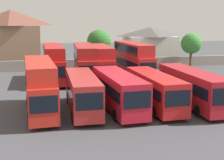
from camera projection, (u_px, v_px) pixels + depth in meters
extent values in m
plane|color=#424247|center=(91.00, 77.00, 48.04)|extent=(140.00, 140.00, 0.00)
cube|color=gray|center=(85.00, 64.00, 54.96)|extent=(56.00, 0.50, 1.80)
cube|color=red|center=(40.00, 94.00, 28.99)|extent=(3.00, 10.45, 2.98)
cube|color=black|center=(44.00, 105.00, 24.01)|extent=(2.14, 0.20, 1.34)
cube|color=black|center=(40.00, 90.00, 28.92)|extent=(3.00, 9.63, 0.94)
cube|color=red|center=(39.00, 69.00, 28.81)|extent=(2.93, 9.94, 1.51)
cube|color=black|center=(39.00, 69.00, 28.81)|extent=(2.99, 9.42, 1.06)
cylinder|color=black|center=(57.00, 117.00, 26.49)|extent=(0.36, 1.12, 1.10)
cylinder|color=black|center=(29.00, 119.00, 25.91)|extent=(0.36, 1.12, 1.10)
cylinder|color=black|center=(50.00, 99.00, 32.56)|extent=(0.36, 1.12, 1.10)
cylinder|color=black|center=(28.00, 100.00, 31.97)|extent=(0.36, 1.12, 1.10)
cube|color=#B12727|center=(82.00, 92.00, 29.63)|extent=(2.62, 10.18, 3.08)
cube|color=black|center=(89.00, 102.00, 24.66)|extent=(2.18, 0.11, 1.39)
cube|color=black|center=(82.00, 88.00, 29.56)|extent=(2.65, 9.37, 0.97)
cylinder|color=black|center=(100.00, 115.00, 27.08)|extent=(0.32, 1.10, 1.10)
cylinder|color=black|center=(73.00, 116.00, 26.64)|extent=(0.32, 1.10, 1.10)
cylinder|color=black|center=(90.00, 97.00, 33.14)|extent=(0.32, 1.10, 1.10)
cylinder|color=black|center=(68.00, 98.00, 32.69)|extent=(0.32, 1.10, 1.10)
cube|color=red|center=(118.00, 90.00, 30.19)|extent=(3.18, 10.89, 3.15)
cube|color=black|center=(137.00, 100.00, 25.01)|extent=(2.28, 0.21, 1.42)
cube|color=black|center=(118.00, 86.00, 30.12)|extent=(3.17, 10.03, 0.99)
cylinder|color=black|center=(142.00, 113.00, 27.60)|extent=(0.36, 1.11, 1.10)
cylinder|color=black|center=(116.00, 115.00, 26.98)|extent=(0.36, 1.11, 1.10)
cylinder|color=black|center=(120.00, 95.00, 33.92)|extent=(0.36, 1.11, 1.10)
cylinder|color=black|center=(98.00, 97.00, 33.29)|extent=(0.36, 1.11, 1.10)
cube|color=red|center=(154.00, 89.00, 30.89)|extent=(2.87, 10.49, 3.00)
cube|color=black|center=(178.00, 98.00, 25.84)|extent=(2.22, 0.15, 1.35)
cube|color=black|center=(154.00, 86.00, 30.82)|extent=(2.88, 9.66, 0.95)
cylinder|color=black|center=(179.00, 110.00, 28.34)|extent=(0.34, 1.11, 1.10)
cylinder|color=black|center=(155.00, 112.00, 27.78)|extent=(0.34, 1.11, 1.10)
cylinder|color=black|center=(153.00, 94.00, 34.49)|extent=(0.34, 1.11, 1.10)
cylinder|color=black|center=(132.00, 95.00, 33.93)|extent=(0.34, 1.11, 1.10)
cube|color=#AF1924|center=(192.00, 87.00, 31.58)|extent=(2.67, 11.61, 3.19)
cube|color=black|center=(192.00, 83.00, 31.51)|extent=(2.70, 10.69, 1.01)
cylinder|color=black|center=(222.00, 109.00, 28.67)|extent=(0.31, 1.10, 1.10)
cylinder|color=black|center=(198.00, 111.00, 28.16)|extent=(0.31, 1.10, 1.10)
cylinder|color=black|center=(186.00, 92.00, 35.54)|extent=(0.31, 1.10, 1.10)
cylinder|color=black|center=(167.00, 93.00, 35.03)|extent=(0.31, 1.10, 1.10)
cube|color=red|center=(54.00, 68.00, 43.73)|extent=(2.66, 11.10, 3.06)
cube|color=black|center=(56.00, 72.00, 38.36)|extent=(2.17, 0.12, 1.38)
cube|color=black|center=(54.00, 66.00, 43.66)|extent=(2.68, 10.22, 0.96)
cube|color=red|center=(53.00, 51.00, 43.56)|extent=(2.60, 10.55, 1.61)
cube|color=black|center=(53.00, 51.00, 43.56)|extent=(2.68, 9.99, 1.13)
cylinder|color=black|center=(65.00, 82.00, 40.97)|extent=(0.32, 1.11, 1.10)
cylinder|color=black|center=(47.00, 83.00, 40.45)|extent=(0.32, 1.11, 1.10)
cylinder|color=black|center=(61.00, 74.00, 47.52)|extent=(0.32, 1.11, 1.10)
cylinder|color=black|center=(45.00, 74.00, 47.01)|extent=(0.32, 1.11, 1.10)
cube|color=#AD211F|center=(85.00, 67.00, 44.71)|extent=(3.21, 12.09, 3.12)
cube|color=black|center=(88.00, 71.00, 38.82)|extent=(2.23, 0.21, 1.41)
cube|color=black|center=(85.00, 65.00, 44.64)|extent=(3.20, 11.14, 0.98)
cube|color=#AD211F|center=(84.00, 51.00, 44.56)|extent=(3.13, 11.49, 1.53)
cube|color=black|center=(84.00, 51.00, 44.56)|extent=(3.19, 10.90, 1.07)
cylinder|color=black|center=(96.00, 81.00, 41.55)|extent=(0.36, 1.12, 1.10)
cylinder|color=black|center=(78.00, 82.00, 41.19)|extent=(0.36, 1.12, 1.10)
cylinder|color=black|center=(91.00, 72.00, 48.75)|extent=(0.36, 1.12, 1.10)
cylinder|color=black|center=(75.00, 73.00, 48.39)|extent=(0.36, 1.12, 1.10)
cube|color=red|center=(101.00, 67.00, 45.36)|extent=(2.76, 10.24, 2.98)
cube|color=black|center=(107.00, 70.00, 40.37)|extent=(2.17, 0.14, 1.34)
cube|color=black|center=(101.00, 65.00, 45.30)|extent=(2.78, 9.43, 0.94)
cube|color=red|center=(101.00, 51.00, 45.19)|extent=(2.70, 9.73, 1.52)
cube|color=black|center=(101.00, 51.00, 45.19)|extent=(2.77, 9.22, 1.06)
cylinder|color=black|center=(113.00, 80.00, 42.77)|extent=(0.33, 1.11, 1.10)
cylinder|color=black|center=(96.00, 80.00, 42.36)|extent=(0.33, 1.11, 1.10)
cylinder|color=black|center=(105.00, 72.00, 48.86)|extent=(0.33, 1.11, 1.10)
cylinder|color=black|center=(91.00, 73.00, 48.45)|extent=(0.33, 1.11, 1.10)
cube|color=red|center=(133.00, 65.00, 46.70)|extent=(3.32, 11.32, 3.14)
cube|color=black|center=(148.00, 68.00, 41.35)|extent=(2.24, 0.24, 1.41)
cube|color=black|center=(133.00, 63.00, 46.63)|extent=(3.29, 10.43, 0.99)
cube|color=red|center=(133.00, 49.00, 46.51)|extent=(3.23, 10.76, 1.66)
cube|color=black|center=(133.00, 49.00, 46.51)|extent=(3.28, 10.21, 1.16)
cylinder|color=black|center=(150.00, 78.00, 44.02)|extent=(0.38, 1.12, 1.10)
cylinder|color=black|center=(134.00, 79.00, 43.38)|extent=(0.38, 1.12, 1.10)
cylinder|color=black|center=(133.00, 70.00, 50.55)|extent=(0.38, 1.12, 1.10)
cylinder|color=black|center=(119.00, 71.00, 49.91)|extent=(0.38, 1.12, 1.10)
cube|color=#9E7A60|center=(12.00, 46.00, 58.72)|extent=(10.37, 7.24, 7.46)
pyramid|color=brown|center=(10.00, 18.00, 57.75)|extent=(10.89, 7.60, 2.81)
cube|color=silver|center=(150.00, 49.00, 63.98)|extent=(9.65, 6.94, 5.23)
pyramid|color=#514C4C|center=(150.00, 32.00, 63.32)|extent=(10.13, 7.28, 1.80)
cylinder|color=brown|center=(99.00, 59.00, 57.87)|extent=(0.56, 0.56, 3.03)
sphere|color=#2D6B28|center=(99.00, 42.00, 57.30)|extent=(4.37, 4.37, 4.37)
cylinder|color=brown|center=(191.00, 59.00, 56.88)|extent=(0.43, 0.43, 3.05)
sphere|color=#387F33|center=(191.00, 43.00, 56.35)|extent=(3.69, 3.69, 3.69)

